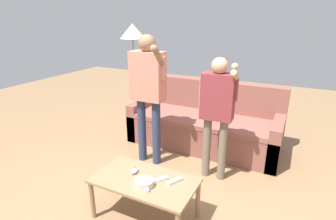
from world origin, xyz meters
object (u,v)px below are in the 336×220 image
(game_remote_nunchuk, at_px, (134,171))
(game_remote_wand_near, at_px, (159,180))
(couch, at_px, (205,124))
(snack_bowl, at_px, (144,183))
(floor_lamp, at_px, (133,37))
(player_left, at_px, (148,86))
(game_remote_wand_spare, at_px, (145,186))
(coffee_table, at_px, (145,184))
(game_remote_wand_far, at_px, (175,181))
(player_right, at_px, (217,106))

(game_remote_nunchuk, relative_size, game_remote_wand_near, 0.57)
(couch, xyz_separation_m, snack_bowl, (0.07, -1.83, 0.14))
(snack_bowl, height_order, game_remote_wand_near, snack_bowl)
(snack_bowl, distance_m, floor_lamp, 2.49)
(couch, relative_size, player_left, 1.32)
(snack_bowl, relative_size, game_remote_wand_spare, 1.14)
(coffee_table, xyz_separation_m, snack_bowl, (0.05, -0.09, 0.08))
(snack_bowl, bearing_deg, player_left, 118.29)
(game_remote_nunchuk, xyz_separation_m, player_left, (-0.35, 0.87, 0.58))
(coffee_table, distance_m, game_remote_wand_far, 0.29)
(game_remote_nunchuk, bearing_deg, player_left, 112.08)
(coffee_table, xyz_separation_m, game_remote_nunchuk, (-0.14, 0.04, 0.08))
(game_remote_nunchuk, height_order, game_remote_wand_far, game_remote_nunchuk)
(player_left, bearing_deg, game_remote_wand_spare, -61.29)
(snack_bowl, relative_size, game_remote_wand_near, 1.06)
(floor_lamp, relative_size, game_remote_wand_spare, 11.94)
(snack_bowl, height_order, player_right, player_right)
(game_remote_wand_near, xyz_separation_m, game_remote_wand_far, (0.13, 0.05, 0.00))
(couch, xyz_separation_m, player_left, (-0.47, -0.82, 0.71))
(player_left, bearing_deg, coffee_table, -61.81)
(game_remote_wand_spare, bearing_deg, game_remote_wand_far, 42.49)
(game_remote_nunchuk, bearing_deg, game_remote_wand_near, -3.77)
(floor_lamp, height_order, game_remote_wand_far, floor_lamp)
(couch, bearing_deg, player_right, -64.03)
(floor_lamp, bearing_deg, game_remote_wand_spare, -54.91)
(game_remote_nunchuk, xyz_separation_m, game_remote_wand_near, (0.27, -0.02, -0.01))
(coffee_table, distance_m, game_remote_wand_spare, 0.14)
(game_remote_nunchuk, bearing_deg, game_remote_wand_spare, -35.92)
(coffee_table, bearing_deg, player_right, 68.86)
(coffee_table, relative_size, game_remote_wand_spare, 6.57)
(game_remote_wand_near, bearing_deg, game_remote_wand_spare, -117.17)
(game_remote_nunchuk, bearing_deg, couch, 86.18)
(coffee_table, bearing_deg, game_remote_wand_far, 16.23)
(floor_lamp, xyz_separation_m, game_remote_wand_near, (1.38, -1.73, -1.07))
(snack_bowl, bearing_deg, couch, 92.33)
(player_right, bearing_deg, player_left, -178.54)
(couch, bearing_deg, game_remote_wand_near, -84.66)
(snack_bowl, distance_m, game_remote_wand_far, 0.27)
(game_remote_nunchuk, xyz_separation_m, game_remote_wand_far, (0.41, 0.03, -0.01))
(game_remote_wand_near, bearing_deg, player_right, 75.98)
(floor_lamp, distance_m, game_remote_wand_far, 2.50)
(coffee_table, bearing_deg, game_remote_wand_near, 11.06)
(floor_lamp, distance_m, game_remote_wand_near, 2.46)
(game_remote_nunchuk, relative_size, game_remote_wand_far, 0.58)
(game_remote_nunchuk, height_order, floor_lamp, floor_lamp)
(player_right, xyz_separation_m, game_remote_wand_spare, (-0.30, -1.05, -0.46))
(snack_bowl, distance_m, player_right, 1.17)
(player_left, relative_size, game_remote_wand_spare, 11.31)
(game_remote_wand_near, height_order, game_remote_wand_far, same)
(game_remote_nunchuk, distance_m, floor_lamp, 2.30)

